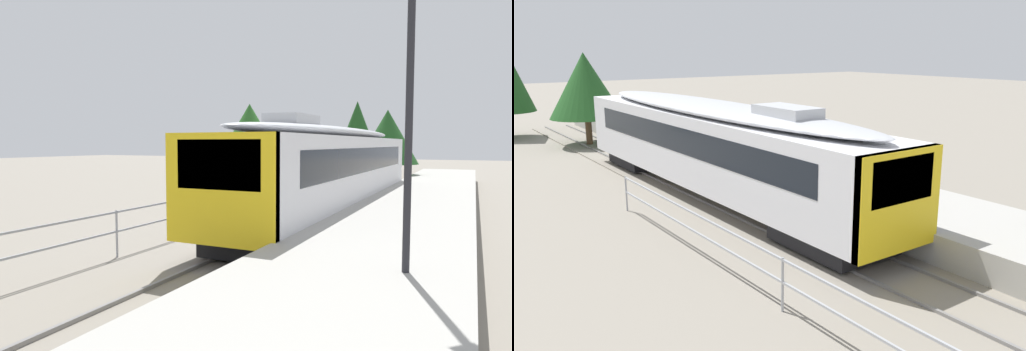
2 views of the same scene
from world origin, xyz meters
TOP-DOWN VIEW (x-y plane):
  - ground_plane at (-3.00, 22.00)m, footprint 160.00×160.00m
  - track_rails at (0.00, 22.00)m, footprint 3.20×60.00m
  - commuter_train at (0.00, 29.58)m, footprint 2.82×18.10m
  - station_platform at (3.25, 22.00)m, footprint 3.90×60.00m
  - platform_lamp_mid_platform at (4.15, 19.62)m, footprint 0.34×0.34m
  - tree_behind_carpark at (-12.63, 47.35)m, footprint 5.46×5.46m
  - tree_behind_station_far at (-0.27, 43.62)m, footprint 4.13×4.13m
  - tree_distant_left at (-3.63, 49.12)m, footprint 3.64×3.64m

SIDE VIEW (x-z plane):
  - ground_plane at x=-3.00m, z-range 0.00..0.00m
  - track_rails at x=0.00m, z-range -0.04..0.10m
  - station_platform at x=3.25m, z-range 0.00..0.90m
  - commuter_train at x=0.00m, z-range 0.27..4.01m
  - tree_behind_station_far at x=-0.27m, z-range 0.80..6.08m
  - tree_distant_left at x=-3.63m, z-range 0.81..7.27m
  - tree_behind_carpark at x=-12.63m, z-range 0.91..7.36m
  - platform_lamp_mid_platform at x=4.15m, z-range 1.95..7.30m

